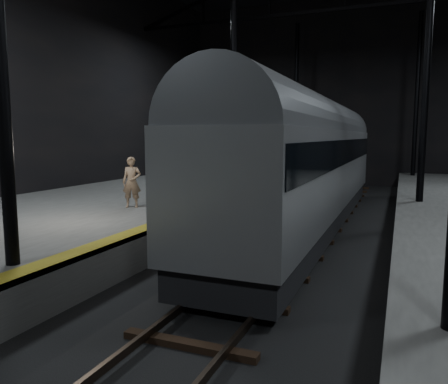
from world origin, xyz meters
The scene contains 6 objects.
ground centered at (0.00, 0.00, 0.00)m, with size 44.00×44.00×0.00m, color black.
platform_left centered at (-7.50, 0.00, 0.50)m, with size 9.00×43.80×1.00m, color #50504D.
tactile_strip centered at (-3.25, 0.00, 1.00)m, with size 0.50×43.80×0.01m, color olive.
track centered at (0.00, 0.00, 0.07)m, with size 2.40×43.00×0.24m.
train centered at (0.00, 5.92, 2.70)m, with size 2.72×18.09×4.84m.
woman centered at (-5.55, 2.67, 1.88)m, with size 0.64×0.42×1.77m, color #94765A.
Camera 1 is at (3.10, -10.07, 3.47)m, focal length 35.00 mm.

